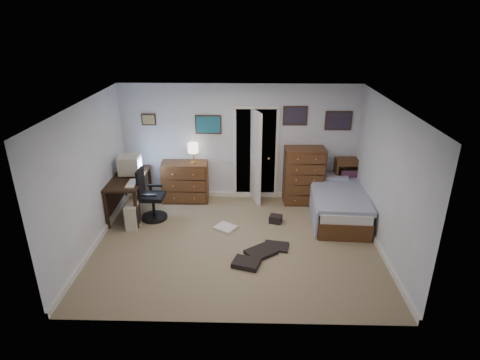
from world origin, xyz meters
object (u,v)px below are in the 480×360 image
object	(u,v)px
office_chair	(150,200)
tall_dresser	(304,176)
bed	(338,204)
computer_desk	(124,185)
low_dresser	(185,181)

from	to	relation	value
office_chair	tall_dresser	size ratio (longest dim) A/B	0.86
tall_dresser	bed	xyz separation A→B (m)	(0.61, -0.70, -0.31)
computer_desk	tall_dresser	bearing A→B (deg)	8.11
low_dresser	bed	distance (m)	3.24
computer_desk	bed	bearing A→B (deg)	-2.61
low_dresser	tall_dresser	size ratio (longest dim) A/B	0.80
computer_desk	office_chair	world-z (taller)	office_chair
low_dresser	bed	bearing A→B (deg)	-15.51
office_chair	low_dresser	bearing A→B (deg)	58.56
office_chair	bed	xyz separation A→B (m)	(3.72, 0.15, -0.11)
computer_desk	bed	xyz separation A→B (m)	(4.28, -0.07, -0.32)
computer_desk	low_dresser	bearing A→B (deg)	28.52
tall_dresser	bed	world-z (taller)	tall_dresser
low_dresser	bed	xyz separation A→B (m)	(3.15, -0.73, -0.14)
low_dresser	tall_dresser	distance (m)	2.55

